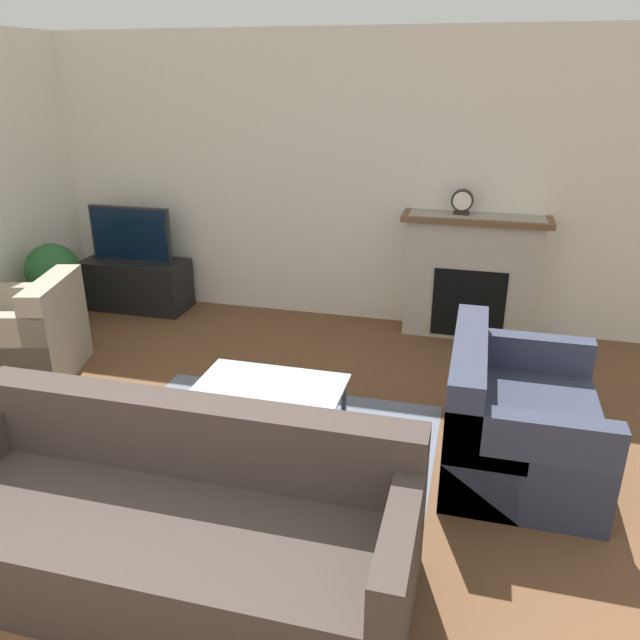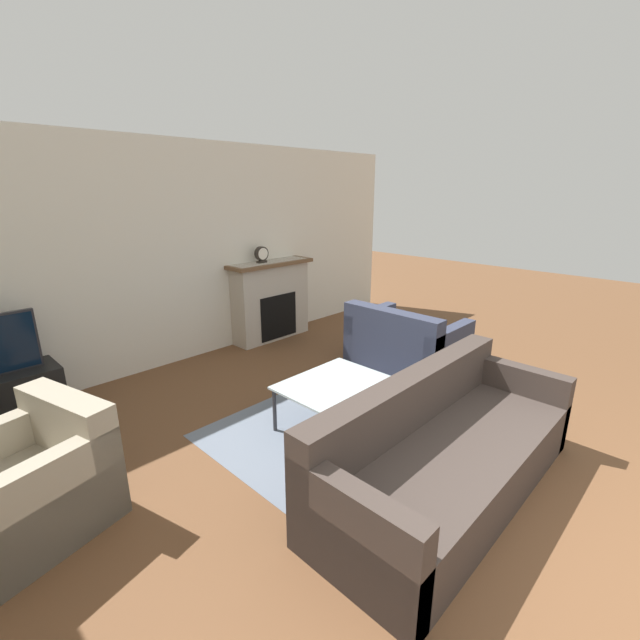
{
  "view_description": "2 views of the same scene",
  "coord_description": "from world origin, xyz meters",
  "px_view_note": "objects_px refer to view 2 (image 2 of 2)",
  "views": [
    {
      "loc": [
        1.57,
        -0.71,
        2.34
      ],
      "look_at": [
        0.63,
        2.9,
        0.84
      ],
      "focal_mm": 35.0,
      "sensor_mm": 36.0,
      "label": 1
    },
    {
      "loc": [
        -2.29,
        0.23,
        2.13
      ],
      "look_at": [
        0.69,
        3.12,
        0.85
      ],
      "focal_mm": 24.0,
      "sensor_mm": 36.0,
      "label": 2
    }
  ],
  "objects_px": {
    "couch_sectional": "(444,453)",
    "couch_loveseat": "(404,347)",
    "mantel_clock": "(262,254)",
    "armchair_by_window": "(33,486)",
    "coffee_table": "(334,386)"
  },
  "relations": [
    {
      "from": "couch_sectional",
      "to": "mantel_clock",
      "type": "height_order",
      "value": "mantel_clock"
    },
    {
      "from": "mantel_clock",
      "to": "couch_loveseat",
      "type": "bearing_deg",
      "value": -76.71
    },
    {
      "from": "armchair_by_window",
      "to": "coffee_table",
      "type": "distance_m",
      "value": 2.33
    },
    {
      "from": "couch_sectional",
      "to": "coffee_table",
      "type": "distance_m",
      "value": 1.17
    },
    {
      "from": "couch_sectional",
      "to": "armchair_by_window",
      "type": "distance_m",
      "value": 2.77
    },
    {
      "from": "armchair_by_window",
      "to": "coffee_table",
      "type": "relative_size",
      "value": 1.06
    },
    {
      "from": "couch_loveseat",
      "to": "coffee_table",
      "type": "height_order",
      "value": "couch_loveseat"
    },
    {
      "from": "couch_sectional",
      "to": "couch_loveseat",
      "type": "bearing_deg",
      "value": 40.96
    },
    {
      "from": "couch_sectional",
      "to": "armchair_by_window",
      "type": "height_order",
      "value": "same"
    },
    {
      "from": "armchair_by_window",
      "to": "coffee_table",
      "type": "xyz_separation_m",
      "value": [
        2.26,
        -0.56,
        0.1
      ]
    },
    {
      "from": "couch_sectional",
      "to": "mantel_clock",
      "type": "bearing_deg",
      "value": 71.94
    },
    {
      "from": "couch_sectional",
      "to": "mantel_clock",
      "type": "relative_size",
      "value": 10.44
    },
    {
      "from": "mantel_clock",
      "to": "coffee_table",
      "type": "bearing_deg",
      "value": -114.33
    },
    {
      "from": "couch_loveseat",
      "to": "mantel_clock",
      "type": "height_order",
      "value": "mantel_clock"
    },
    {
      "from": "armchair_by_window",
      "to": "mantel_clock",
      "type": "bearing_deg",
      "value": 103.7
    }
  ]
}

